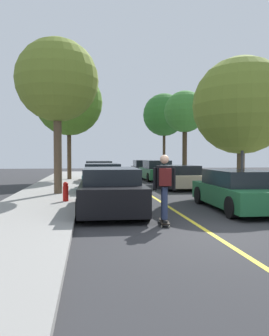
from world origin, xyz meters
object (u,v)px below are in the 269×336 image
parked_car_left_far (99,172)px  fire_hydrant (66,192)px  parked_car_right_far (157,171)px  streetlamp (243,120)px  parked_car_right_near (179,177)px  street_tree_left_near (69,102)px  street_tree_right_near (185,112)px  street_tree_right_nearest (241,106)px  parked_car_left_nearest (111,191)px  skateboard (164,221)px  skateboarder (164,184)px  parked_car_left_near (102,178)px  street_tree_left_nearest (57,81)px  parked_car_right_nearest (237,190)px  street_tree_right_far (164,115)px  parked_car_right_farthest (143,168)px

parked_car_left_far → fire_hydrant: bearing=-98.7°
parked_car_right_far → streetlamp: 10.22m
parked_car_right_near → street_tree_left_near: size_ratio=0.53×
street_tree_right_near → fire_hydrant: 14.04m
street_tree_right_nearest → parked_car_right_far: bearing=102.4°
street_tree_right_nearest → parked_car_left_nearest: bearing=-147.6°
parked_car_right_far → fire_hydrant: 12.51m
skateboard → skateboarder: (-0.00, -0.03, 0.98)m
parked_car_left_nearest → skateboard: parked_car_left_nearest is taller
parked_car_left_near → parked_car_right_near: (4.15, 1.07, -0.07)m
street_tree_right_nearest → fire_hydrant: 8.67m
street_tree_left_nearest → fire_hydrant: size_ratio=9.51×
parked_car_left_far → parked_car_right_nearest: parked_car_left_far is taller
parked_car_right_near → street_tree_left_near: 10.07m
parked_car_left_nearest → street_tree_right_far: (6.15, 19.27, 4.76)m
street_tree_left_nearest → skateboarder: 8.23m
parked_car_right_nearest → parked_car_right_farthest: 18.78m
parked_car_right_near → parked_car_right_farthest: bearing=90.0°
parked_car_left_far → skateboarder: skateboarder is taller
street_tree_right_nearest → street_tree_right_near: size_ratio=0.97×
parked_car_left_nearest → parked_car_right_far: size_ratio=1.02×
parked_car_right_nearest → street_tree_right_far: 19.99m
parked_car_right_farthest → street_tree_right_nearest: street_tree_right_nearest is taller
street_tree_left_near → parked_car_left_nearest: bearing=-81.5°
street_tree_right_far → streetlamp: (-0.24, -16.00, -2.12)m
parked_car_right_nearest → skateboard: bearing=-145.6°
street_tree_right_far → streetlamp: street_tree_right_far is taller
parked_car_right_near → skateboarder: size_ratio=2.41×
street_tree_right_nearest → street_tree_right_far: 15.43m
parked_car_right_far → street_tree_left_nearest: bearing=-125.6°
parked_car_right_nearest → streetlamp: streetlamp is taller
parked_car_right_nearest → street_tree_left_nearest: size_ratio=0.66×
parked_car_right_farthest → streetlamp: streetlamp is taller
parked_car_right_far → parked_car_right_farthest: bearing=90.0°
parked_car_left_nearest → skateboarder: 2.43m
parked_car_right_near → fire_hydrant: bearing=-137.0°
parked_car_left_far → street_tree_left_nearest: bearing=-105.4°
street_tree_left_nearest → skateboard: (3.23, -6.43, -4.91)m
parked_car_left_far → streetlamp: 10.56m
street_tree_left_near → skateboard: (3.23, -15.43, -5.42)m
street_tree_left_nearest → parked_car_left_nearest: bearing=-65.7°
parked_car_left_nearest → parked_car_right_nearest: 4.15m
parked_car_left_far → street_tree_left_nearest: 8.63m
parked_car_left_nearest → skateboard: bearing=-58.5°
parked_car_left_nearest → fire_hydrant: size_ratio=6.10×
parked_car_right_farthest → parked_car_right_nearest: bearing=-90.0°
parked_car_left_nearest → parked_car_right_nearest: bearing=-0.4°
parked_car_left_near → parked_car_right_farthest: bearing=71.9°
parked_car_left_near → parked_car_right_nearest: bearing=-55.5°
parked_car_left_nearest → parked_car_right_far: parked_car_right_far is taller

